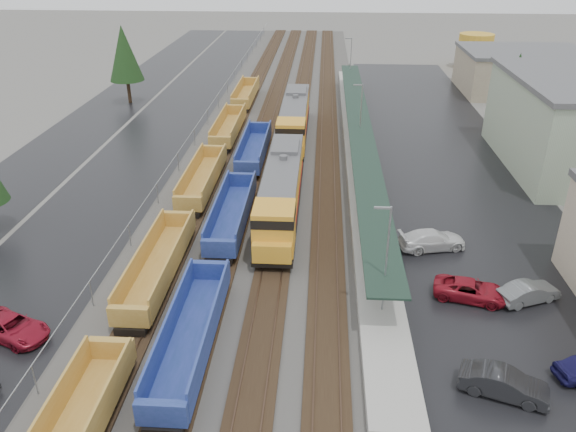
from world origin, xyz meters
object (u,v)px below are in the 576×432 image
at_px(well_string_yellow, 184,215).
at_px(parked_car_east_a, 504,384).
at_px(storage_tank, 475,51).
at_px(parked_car_east_c, 432,240).
at_px(locomotive_lead, 281,192).
at_px(parked_car_west_c, 12,327).
at_px(locomotive_trail, 294,120).
at_px(parked_car_east_e, 529,293).
at_px(well_string_blue, 191,335).
at_px(parked_car_east_b, 471,290).

relative_size(well_string_yellow, parked_car_east_a, 20.08).
relative_size(well_string_yellow, storage_tank, 15.08).
bearing_deg(parked_car_east_a, parked_car_east_c, 23.18).
height_order(locomotive_lead, parked_car_west_c, locomotive_lead).
distance_m(locomotive_trail, parked_car_east_e, 36.92).
distance_m(locomotive_lead, storage_tank, 70.48).
relative_size(well_string_blue, parked_car_east_b, 15.77).
bearing_deg(parked_car_east_b, locomotive_trail, 37.19).
bearing_deg(storage_tank, locomotive_lead, -115.92).
bearing_deg(well_string_yellow, parked_car_west_c, -116.03).
xyz_separation_m(locomotive_trail, storage_tank, (30.81, 42.38, 0.64)).
bearing_deg(parked_car_west_c, well_string_blue, -70.74).
distance_m(locomotive_lead, parked_car_east_b, 17.89).
height_order(parked_car_east_b, parked_car_east_c, parked_car_east_c).
height_order(locomotive_trail, storage_tank, storage_tank).
bearing_deg(locomotive_trail, parked_car_east_a, -72.05).
bearing_deg(locomotive_lead, well_string_blue, -102.64).
bearing_deg(well_string_blue, parked_car_west_c, 177.09).
height_order(locomotive_trail, well_string_blue, locomotive_trail).
xyz_separation_m(locomotive_trail, parked_car_east_e, (17.47, -32.48, -1.74)).
bearing_deg(storage_tank, locomotive_trail, -126.01).
distance_m(parked_car_west_c, parked_car_east_b, 29.53).
height_order(locomotive_lead, well_string_yellow, locomotive_lead).
relative_size(parked_car_east_a, parked_car_east_c, 0.88).
distance_m(well_string_blue, storage_tank, 88.39).
height_order(parked_car_east_a, parked_car_east_e, parked_car_east_a).
bearing_deg(parked_car_west_c, parked_car_east_c, -43.16).
relative_size(well_string_yellow, parked_car_east_c, 17.67).
xyz_separation_m(parked_car_east_a, parked_car_east_c, (-1.20, 15.70, 0.00)).
height_order(well_string_yellow, parked_car_east_a, well_string_yellow).
bearing_deg(parked_car_east_a, parked_car_east_e, -5.89).
distance_m(locomotive_lead, well_string_yellow, 8.45).
relative_size(parked_car_west_c, parked_car_east_e, 1.15).
height_order(well_string_blue, parked_car_east_b, well_string_blue).
xyz_separation_m(storage_tank, parked_car_east_b, (-17.14, -74.79, -2.41)).
height_order(well_string_yellow, well_string_blue, well_string_blue).
distance_m(locomotive_trail, parked_car_east_c, 28.45).
xyz_separation_m(locomotive_lead, parked_car_east_b, (13.67, -11.40, -1.77)).
bearing_deg(parked_car_east_e, parked_car_west_c, 76.96).
relative_size(well_string_yellow, well_string_blue, 1.21).
height_order(well_string_yellow, parked_car_east_e, well_string_yellow).
relative_size(well_string_yellow, parked_car_west_c, 18.81).
xyz_separation_m(well_string_yellow, parked_car_east_b, (21.67, -9.03, -0.46)).
height_order(well_string_blue, parked_car_east_c, well_string_blue).
xyz_separation_m(parked_car_west_c, parked_car_east_e, (32.75, 5.79, 0.02)).
bearing_deg(locomotive_trail, storage_tank, 53.99).
height_order(storage_tank, parked_car_east_a, storage_tank).
relative_size(locomotive_lead, well_string_blue, 0.26).
bearing_deg(parked_car_east_b, parked_car_east_e, -76.86).
relative_size(locomotive_trail, parked_car_east_b, 4.15).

